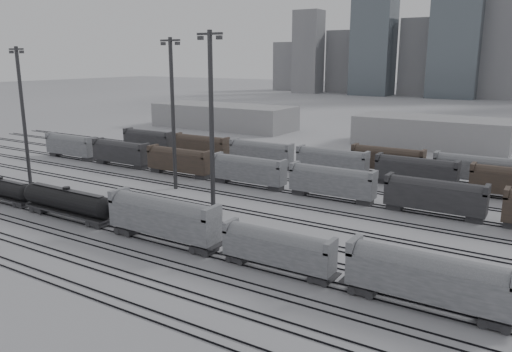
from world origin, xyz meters
The scene contains 15 objects.
ground centered at (0.00, 0.00, 0.00)m, with size 900.00×900.00×0.00m, color silver.
tracks centered at (0.00, 17.50, 0.08)m, with size 220.00×71.50×0.16m.
tank_car_a centered at (-38.49, 1.00, 2.34)m, with size 16.39×2.73×4.05m.
tank_car_b centered at (-21.32, 1.00, 2.73)m, with size 19.07×3.18×4.71m.
hopper_car_a centered at (-2.19, 1.00, 3.68)m, with size 16.67×3.31×5.96m.
hopper_car_b centered at (14.92, 1.00, 2.98)m, with size 13.47×2.68×4.82m.
hopper_car_c centered at (31.33, 1.00, 3.44)m, with size 15.58×3.10×5.57m.
light_mast_a centered at (-45.76, 11.17, 13.66)m, with size 4.12×0.66×25.75m.
light_mast_b centered at (-19.42, 23.17, 14.43)m, with size 4.35×0.70×27.19m.
light_mast_c centered at (-3.53, 13.57, 14.61)m, with size 4.41×0.71×27.55m.
bg_string_near centered at (8.00, 32.00, 2.80)m, with size 151.00×3.00×5.60m.
bg_string_mid centered at (18.00, 48.00, 2.80)m, with size 151.00×3.00×5.60m.
warehouse_left centered at (-60.00, 95.00, 4.00)m, with size 50.00×18.00×8.00m, color #A4A4A6.
warehouse_mid centered at (10.00, 95.00, 4.00)m, with size 40.00×18.00×8.00m, color #A4A4A6.
crane_left centered at (-28.74, 305.00, 57.39)m, with size 42.00×1.80×100.00m.
Camera 1 is at (40.76, -44.94, 23.66)m, focal length 35.00 mm.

